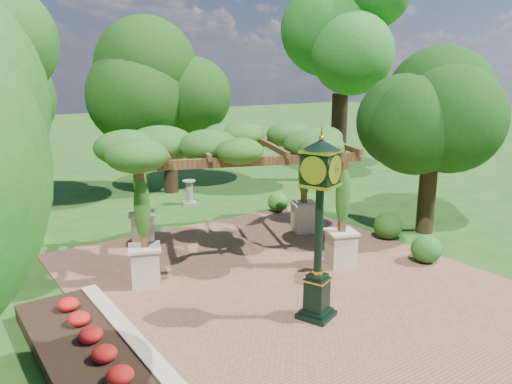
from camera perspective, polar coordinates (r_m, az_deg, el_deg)
ground at (r=12.66m, az=6.64°, el=-11.94°), size 120.00×120.00×0.00m
brick_plaza at (r=13.35m, az=3.75°, el=-10.39°), size 10.00×12.00×0.04m
border_wall at (r=10.84m, az=-14.57°, el=-15.78°), size 0.35×5.00×0.40m
flower_bed at (r=10.63m, az=-19.30°, el=-16.89°), size 1.50×5.00×0.36m
pedestal_clock at (r=10.81m, az=7.26°, el=-2.45°), size 1.05×1.05×4.12m
pergola at (r=14.50m, az=-2.43°, el=4.92°), size 7.30×5.93×3.97m
sundial at (r=21.11m, az=-7.63°, el=-0.20°), size 0.74×0.74×1.03m
shrub_front at (r=15.36m, az=18.88°, el=-6.20°), size 1.12×1.12×0.78m
shrub_mid at (r=17.12m, az=14.84°, el=-3.76°), size 1.04×1.04×0.85m
shrub_back at (r=19.75m, az=2.53°, el=-1.15°), size 1.00×1.00×0.76m
tree_north at (r=22.83m, az=-10.12°, el=12.25°), size 4.18×4.18×7.26m
tree_east_far at (r=25.67m, az=9.92°, el=18.52°), size 4.54×4.54×11.30m
tree_east_near at (r=17.61m, az=19.76°, el=9.80°), size 3.99×3.99×6.57m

